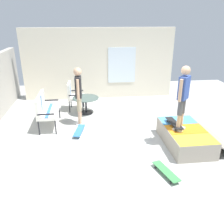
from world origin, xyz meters
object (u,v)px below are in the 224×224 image
object	(u,v)px
patio_table	(86,102)
skateboard_by_bench	(79,131)
person_watching	(79,92)
skateboard_on_ramp	(174,123)
person_skater	(183,94)
skate_ramp	(186,137)
patio_bench	(45,108)
skateboard_spare	(166,171)
patio_chair_near_house	(73,94)

from	to	relation	value
patio_table	skateboard_by_bench	xyz separation A→B (m)	(-1.54, 0.22, -0.32)
person_watching	skateboard_on_ramp	world-z (taller)	person_watching
person_skater	skateboard_on_ramp	xyz separation A→B (m)	(0.20, 0.06, -0.87)
skate_ramp	patio_bench	xyz separation A→B (m)	(1.57, 3.82, 0.38)
person_skater	skateboard_spare	bearing A→B (deg)	149.20
patio_bench	patio_chair_near_house	distance (m)	1.53
skateboard_spare	person_skater	bearing A→B (deg)	-30.80
patio_table	skateboard_by_bench	world-z (taller)	patio_table
skateboard_by_bench	skateboard_spare	xyz separation A→B (m)	(-2.17, -1.88, 0.00)
patio_chair_near_house	person_skater	size ratio (longest dim) A/B	0.62
skate_ramp	patio_table	bearing A→B (deg)	45.87
patio_bench	skateboard_by_bench	xyz separation A→B (m)	(-0.60, -1.01, -0.53)
skateboard_on_ramp	person_watching	bearing A→B (deg)	60.33
patio_chair_near_house	skateboard_spare	distance (m)	4.62
skateboard_on_ramp	patio_chair_near_house	bearing A→B (deg)	45.56
skateboard_on_ramp	skate_ramp	bearing A→B (deg)	-122.70
patio_chair_near_house	skateboard_spare	xyz separation A→B (m)	(-4.08, -2.10, -0.53)
patio_chair_near_house	skateboard_spare	world-z (taller)	patio_chair_near_house
skateboard_by_bench	patio_chair_near_house	bearing A→B (deg)	6.68
person_watching	person_skater	size ratio (longest dim) A/B	1.09
skateboard_spare	patio_table	bearing A→B (deg)	24.04
patio_chair_near_house	skateboard_spare	size ratio (longest dim) A/B	1.24
patio_chair_near_house	skateboard_on_ramp	size ratio (longest dim) A/B	1.26
skate_ramp	patio_chair_near_house	world-z (taller)	patio_chair_near_house
skate_ramp	skateboard_spare	distance (m)	1.53
person_skater	skateboard_on_ramp	world-z (taller)	person_skater
patio_bench	person_watching	distance (m)	1.13
patio_bench	patio_chair_near_house	size ratio (longest dim) A/B	1.23
person_skater	skateboard_by_bench	distance (m)	3.07
skateboard_on_ramp	person_skater	bearing A→B (deg)	-162.85
skate_ramp	patio_table	xyz separation A→B (m)	(2.51, 2.59, 0.17)
person_watching	patio_table	bearing A→B (deg)	-12.58
skate_ramp	patio_chair_near_house	bearing A→B (deg)	46.50
patio_table	patio_bench	bearing A→B (deg)	127.36
skateboard_by_bench	skateboard_spare	world-z (taller)	same
skate_ramp	skateboard_spare	xyz separation A→B (m)	(-1.20, 0.93, -0.15)
skateboard_spare	skateboard_on_ramp	xyz separation A→B (m)	(1.39, -0.65, 0.46)
patio_table	person_skater	xyz separation A→B (m)	(-2.53, -2.37, 1.01)
patio_table	skateboard_by_bench	bearing A→B (deg)	171.82
patio_table	skateboard_on_ramp	size ratio (longest dim) A/B	1.11
skate_ramp	person_watching	xyz separation A→B (m)	(1.61, 2.79, 0.83)
person_skater	skateboard_spare	xyz separation A→B (m)	(-1.19, 0.71, -1.33)
skateboard_spare	person_watching	bearing A→B (deg)	33.44
patio_chair_near_house	skateboard_by_bench	size ratio (longest dim) A/B	1.24
skateboard_spare	skateboard_on_ramp	world-z (taller)	skateboard_on_ramp
patio_bench	skateboard_by_bench	bearing A→B (deg)	-120.67
skate_ramp	patio_bench	bearing A→B (deg)	67.67
patio_bench	patio_table	distance (m)	1.57
patio_table	person_watching	world-z (taller)	person_watching
patio_bench	skateboard_spare	bearing A→B (deg)	-133.82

